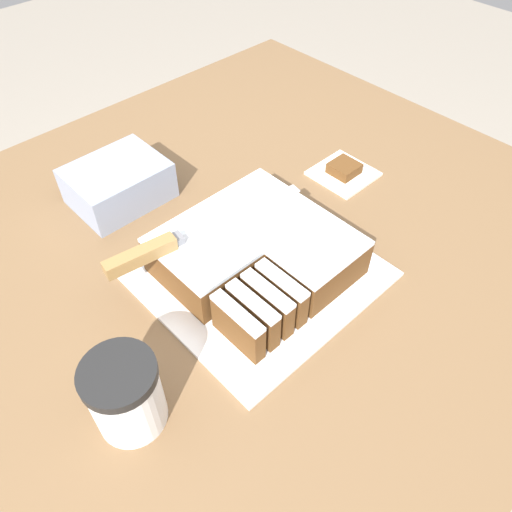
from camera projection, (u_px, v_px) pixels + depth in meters
The scene contains 9 objects.
ground_plane at pixel (228, 468), 1.54m from camera, with size 8.00×8.00×0.00m, color #9E9384.
countertop at pixel (220, 395), 1.19m from camera, with size 1.40×1.10×0.94m.
cake_board at pixel (256, 272), 0.83m from camera, with size 0.35×0.34×0.01m.
cake at pixel (256, 252), 0.81m from camera, with size 0.26×0.26×0.07m.
knife at pixel (164, 246), 0.75m from camera, with size 0.35×0.07×0.02m.
coffee_cup at pixel (126, 395), 0.62m from camera, with size 0.09×0.09×0.12m.
paper_napkin at pixel (343, 174), 1.01m from camera, with size 0.11×0.11×0.01m.
brownie at pixel (344, 168), 1.00m from camera, with size 0.05×0.05×0.02m.
storage_box at pixel (118, 183), 0.93m from camera, with size 0.17×0.14×0.08m.
Camera 1 is at (-0.33, -0.48, 1.57)m, focal length 35.00 mm.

